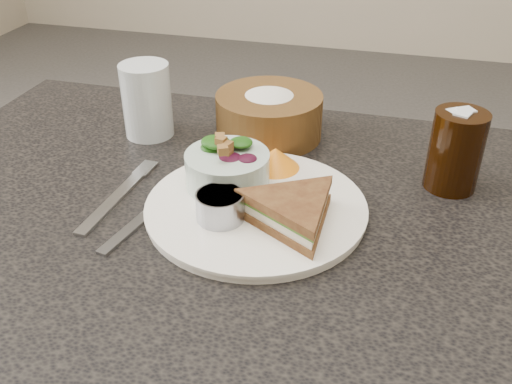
{
  "coord_description": "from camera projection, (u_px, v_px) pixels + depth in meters",
  "views": [
    {
      "loc": [
        0.17,
        -0.56,
        1.15
      ],
      "look_at": [
        0.02,
        0.01,
        0.78
      ],
      "focal_mm": 40.0,
      "sensor_mm": 36.0,
      "label": 1
    }
  ],
  "objects": [
    {
      "name": "dinner_plate",
      "position": [
        256.0,
        208.0,
        0.72
      ],
      "size": [
        0.27,
        0.27,
        0.01
      ],
      "primitive_type": "cylinder",
      "color": "white",
      "rests_on": "dining_table"
    },
    {
      "name": "sandwich",
      "position": [
        293.0,
        211.0,
        0.67
      ],
      "size": [
        0.2,
        0.2,
        0.04
      ],
      "primitive_type": null,
      "rotation": [
        0.0,
        0.0,
        -0.53
      ],
      "color": "brown",
      "rests_on": "dinner_plate"
    },
    {
      "name": "salad_bowl",
      "position": [
        227.0,
        164.0,
        0.73
      ],
      "size": [
        0.12,
        0.12,
        0.06
      ],
      "primitive_type": null,
      "rotation": [
        0.0,
        0.0,
        0.1
      ],
      "color": "#B3CBBE",
      "rests_on": "dinner_plate"
    },
    {
      "name": "dressing_ramekin",
      "position": [
        220.0,
        206.0,
        0.68
      ],
      "size": [
        0.07,
        0.07,
        0.03
      ],
      "primitive_type": "cylinder",
      "rotation": [
        0.0,
        0.0,
        0.33
      ],
      "color": "#9397A2",
      "rests_on": "dinner_plate"
    },
    {
      "name": "orange_wedge",
      "position": [
        275.0,
        158.0,
        0.78
      ],
      "size": [
        0.1,
        0.1,
        0.03
      ],
      "primitive_type": "cone",
      "rotation": [
        0.0,
        0.0,
        0.6
      ],
      "color": "orange",
      "rests_on": "dinner_plate"
    },
    {
      "name": "fork",
      "position": [
        115.0,
        199.0,
        0.74
      ],
      "size": [
        0.03,
        0.17,
        0.0
      ],
      "primitive_type": "cube",
      "rotation": [
        0.0,
        0.0,
        -0.05
      ],
      "color": "#B5B5B5",
      "rests_on": "dining_table"
    },
    {
      "name": "knife",
      "position": [
        157.0,
        206.0,
        0.73
      ],
      "size": [
        0.06,
        0.22,
        0.0
      ],
      "primitive_type": "cube",
      "rotation": [
        0.0,
        0.0,
        -0.2
      ],
      "color": "gray",
      "rests_on": "dining_table"
    },
    {
      "name": "bread_basket",
      "position": [
        269.0,
        108.0,
        0.88
      ],
      "size": [
        0.2,
        0.2,
        0.09
      ],
      "primitive_type": null,
      "rotation": [
        0.0,
        0.0,
        -0.24
      ],
      "color": "brown",
      "rests_on": "dining_table"
    },
    {
      "name": "cola_glass",
      "position": [
        456.0,
        147.0,
        0.74
      ],
      "size": [
        0.09,
        0.09,
        0.12
      ],
      "primitive_type": null,
      "rotation": [
        0.0,
        0.0,
        -0.38
      ],
      "color": "black",
      "rests_on": "dining_table"
    },
    {
      "name": "water_glass",
      "position": [
        147.0,
        100.0,
        0.88
      ],
      "size": [
        0.09,
        0.09,
        0.11
      ],
      "primitive_type": "cylinder",
      "rotation": [
        0.0,
        0.0,
        -0.21
      ],
      "color": "silver",
      "rests_on": "dining_table"
    }
  ]
}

